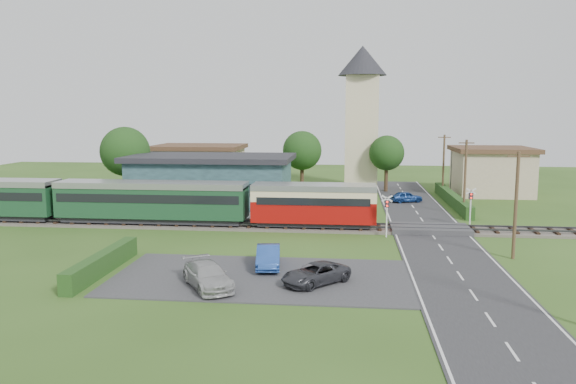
# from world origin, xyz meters

# --- Properties ---
(ground) EXTENTS (120.00, 120.00, 0.00)m
(ground) POSITION_xyz_m (0.00, 0.00, 0.00)
(ground) COLOR #2D4C19
(railway_track) EXTENTS (76.00, 3.20, 0.49)m
(railway_track) POSITION_xyz_m (0.00, 2.00, 0.11)
(railway_track) COLOR #4C443D
(railway_track) RESTS_ON ground
(road) EXTENTS (6.00, 70.00, 0.05)m
(road) POSITION_xyz_m (10.00, 0.00, 0.03)
(road) COLOR #28282B
(road) RESTS_ON ground
(car_park) EXTENTS (17.00, 9.00, 0.08)m
(car_park) POSITION_xyz_m (-1.50, -12.00, 0.04)
(car_park) COLOR #333335
(car_park) RESTS_ON ground
(crossing_deck) EXTENTS (6.20, 3.40, 0.45)m
(crossing_deck) POSITION_xyz_m (10.00, 2.00, 0.23)
(crossing_deck) COLOR #333335
(crossing_deck) RESTS_ON ground
(platform) EXTENTS (30.00, 3.00, 0.45)m
(platform) POSITION_xyz_m (-10.00, 5.20, 0.23)
(platform) COLOR gray
(platform) RESTS_ON ground
(equipment_hut) EXTENTS (2.30, 2.30, 2.55)m
(equipment_hut) POSITION_xyz_m (-18.00, 5.20, 1.75)
(equipment_hut) COLOR beige
(equipment_hut) RESTS_ON platform
(station_building) EXTENTS (16.00, 9.00, 5.30)m
(station_building) POSITION_xyz_m (-10.00, 10.99, 2.69)
(station_building) COLOR #253E3F
(station_building) RESTS_ON ground
(train) EXTENTS (43.20, 2.90, 3.40)m
(train) POSITION_xyz_m (-16.08, 2.00, 2.18)
(train) COLOR #232328
(train) RESTS_ON ground
(church_tower) EXTENTS (6.00, 6.00, 17.60)m
(church_tower) POSITION_xyz_m (5.00, 28.00, 10.23)
(church_tower) COLOR beige
(church_tower) RESTS_ON ground
(house_west) EXTENTS (10.80, 8.80, 5.50)m
(house_west) POSITION_xyz_m (-15.00, 25.00, 2.79)
(house_west) COLOR tan
(house_west) RESTS_ON ground
(house_east) EXTENTS (8.80, 8.80, 5.50)m
(house_east) POSITION_xyz_m (20.00, 24.00, 2.80)
(house_east) COLOR tan
(house_east) RESTS_ON ground
(hedge_carpark) EXTENTS (0.80, 9.00, 1.20)m
(hedge_carpark) POSITION_xyz_m (-11.00, -12.00, 0.60)
(hedge_carpark) COLOR #193814
(hedge_carpark) RESTS_ON ground
(hedge_roadside) EXTENTS (0.80, 18.00, 1.20)m
(hedge_roadside) POSITION_xyz_m (14.20, 16.00, 0.60)
(hedge_roadside) COLOR #193814
(hedge_roadside) RESTS_ON ground
(hedge_station) EXTENTS (22.00, 0.80, 1.30)m
(hedge_station) POSITION_xyz_m (-10.00, 15.50, 0.65)
(hedge_station) COLOR #193814
(hedge_station) RESTS_ON ground
(tree_a) EXTENTS (5.20, 5.20, 8.00)m
(tree_a) POSITION_xyz_m (-20.00, 14.00, 5.38)
(tree_a) COLOR #332316
(tree_a) RESTS_ON ground
(tree_b) EXTENTS (4.60, 4.60, 7.34)m
(tree_b) POSITION_xyz_m (-2.00, 23.00, 5.02)
(tree_b) COLOR #332316
(tree_b) RESTS_ON ground
(tree_c) EXTENTS (4.20, 4.20, 6.78)m
(tree_c) POSITION_xyz_m (8.00, 25.00, 4.65)
(tree_c) COLOR #332316
(tree_c) RESTS_ON ground
(utility_pole_b) EXTENTS (1.40, 0.22, 7.00)m
(utility_pole_b) POSITION_xyz_m (14.20, -6.00, 3.63)
(utility_pole_b) COLOR #473321
(utility_pole_b) RESTS_ON ground
(utility_pole_c) EXTENTS (1.40, 0.22, 7.00)m
(utility_pole_c) POSITION_xyz_m (14.20, 10.00, 3.63)
(utility_pole_c) COLOR #473321
(utility_pole_c) RESTS_ON ground
(utility_pole_d) EXTENTS (1.40, 0.22, 7.00)m
(utility_pole_d) POSITION_xyz_m (14.20, 22.00, 3.63)
(utility_pole_d) COLOR #473321
(utility_pole_d) RESTS_ON ground
(crossing_signal_near) EXTENTS (0.84, 0.28, 3.28)m
(crossing_signal_near) POSITION_xyz_m (6.40, -0.41, 2.14)
(crossing_signal_near) COLOR silver
(crossing_signal_near) RESTS_ON ground
(crossing_signal_far) EXTENTS (0.84, 0.28, 3.28)m
(crossing_signal_far) POSITION_xyz_m (13.60, 4.39, 2.14)
(crossing_signal_far) COLOR silver
(crossing_signal_far) RESTS_ON ground
(streetlamp_west) EXTENTS (0.30, 0.30, 5.15)m
(streetlamp_west) POSITION_xyz_m (-22.00, 20.00, 3.04)
(streetlamp_west) COLOR #3F3F47
(streetlamp_west) RESTS_ON ground
(streetlamp_east) EXTENTS (0.30, 0.30, 5.15)m
(streetlamp_east) POSITION_xyz_m (16.00, 27.00, 3.04)
(streetlamp_east) COLOR #3F3F47
(streetlamp_east) RESTS_ON ground
(car_on_road) EXTENTS (3.64, 2.34, 1.15)m
(car_on_road) POSITION_xyz_m (9.61, 16.78, 0.63)
(car_on_road) COLOR navy
(car_on_road) RESTS_ON road
(car_park_blue) EXTENTS (1.86, 4.14, 1.32)m
(car_park_blue) POSITION_xyz_m (-1.35, -9.96, 0.74)
(car_park_blue) COLOR #244A9D
(car_park_blue) RESTS_ON car_park
(car_park_silver) EXTENTS (4.00, 4.87, 1.33)m
(car_park_silver) POSITION_xyz_m (-4.03, -14.31, 0.74)
(car_park_silver) COLOR #AAAAAA
(car_park_silver) RESTS_ON car_park
(car_park_dark) EXTENTS (4.21, 4.25, 1.14)m
(car_park_dark) POSITION_xyz_m (1.72, -13.01, 0.65)
(car_park_dark) COLOR #2F3036
(car_park_dark) RESTS_ON car_park
(pedestrian_near) EXTENTS (0.64, 0.42, 1.76)m
(pedestrian_near) POSITION_xyz_m (-3.79, 5.21, 1.33)
(pedestrian_near) COLOR gray
(pedestrian_near) RESTS_ON platform
(pedestrian_far) EXTENTS (0.61, 0.76, 1.50)m
(pedestrian_far) POSITION_xyz_m (-16.21, 4.70, 1.20)
(pedestrian_far) COLOR gray
(pedestrian_far) RESTS_ON platform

